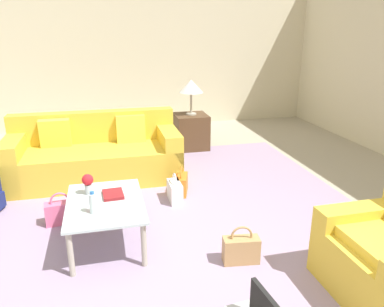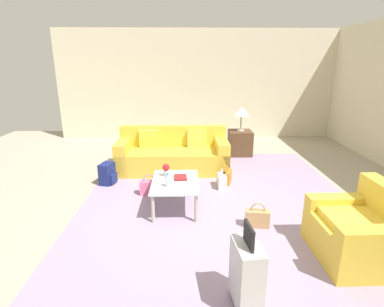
{
  "view_description": "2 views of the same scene",
  "coord_description": "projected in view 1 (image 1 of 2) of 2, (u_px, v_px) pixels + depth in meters",
  "views": [
    {
      "loc": [
        2.88,
        -0.45,
        1.98
      ],
      "look_at": [
        -0.09,
        0.26,
        0.96
      ],
      "focal_mm": 35.0,
      "sensor_mm": 36.0,
      "label": 1
    },
    {
      "loc": [
        3.85,
        -0.35,
        2.18
      ],
      "look_at": [
        -0.41,
        -0.24,
        0.88
      ],
      "focal_mm": 28.0,
      "sensor_mm": 36.0,
      "label": 2
    }
  ],
  "objects": [
    {
      "name": "area_rug",
      "position": [
        175.0,
        224.0,
        3.98
      ],
      "size": [
        5.2,
        4.4,
        0.01
      ],
      "primitive_type": "cube",
      "color": "#9984A3",
      "rests_on": "ground"
    },
    {
      "name": "couch",
      "position": [
        96.0,
        156.0,
        5.18
      ],
      "size": [
        0.95,
        2.26,
        0.88
      ],
      "color": "gold",
      "rests_on": "ground"
    },
    {
      "name": "side_table",
      "position": [
        191.0,
        131.0,
        6.46
      ],
      "size": [
        0.55,
        0.55,
        0.59
      ],
      "primitive_type": "cube",
      "color": "#513823",
      "rests_on": "ground"
    },
    {
      "name": "handbag_tan",
      "position": [
        241.0,
        249.0,
        3.31
      ],
      "size": [
        0.18,
        0.33,
        0.36
      ],
      "color": "tan",
      "rests_on": "ground"
    },
    {
      "name": "handbag_orange",
      "position": [
        181.0,
        184.0,
        4.7
      ],
      "size": [
        0.35,
        0.23,
        0.36
      ],
      "color": "orange",
      "rests_on": "ground"
    },
    {
      "name": "water_bottle",
      "position": [
        93.0,
        203.0,
        3.26
      ],
      "size": [
        0.06,
        0.06,
        0.2
      ],
      "color": "silver",
      "rests_on": "coffee_table"
    },
    {
      "name": "coffee_table_book",
      "position": [
        113.0,
        194.0,
        3.62
      ],
      "size": [
        0.25,
        0.21,
        0.03
      ],
      "primitive_type": "cube",
      "rotation": [
        0.0,
        0.0,
        0.06
      ],
      "color": "maroon",
      "rests_on": "coffee_table"
    },
    {
      "name": "table_lamp",
      "position": [
        191.0,
        87.0,
        6.22
      ],
      "size": [
        0.4,
        0.4,
        0.59
      ],
      "color": "#ADA899",
      "rests_on": "side_table"
    },
    {
      "name": "coffee_table",
      "position": [
        105.0,
        207.0,
        3.52
      ],
      "size": [
        1.0,
        0.71,
        0.44
      ],
      "color": "silver",
      "rests_on": "ground"
    },
    {
      "name": "ground_plane",
      "position": [
        166.0,
        259.0,
        3.38
      ],
      "size": [
        12.0,
        12.0,
        0.0
      ],
      "primitive_type": "plane",
      "color": "#A89E89"
    },
    {
      "name": "handbag_white",
      "position": [
        175.0,
        191.0,
        4.49
      ],
      "size": [
        0.32,
        0.14,
        0.36
      ],
      "color": "white",
      "rests_on": "ground"
    },
    {
      "name": "wall_left",
      "position": [
        122.0,
        51.0,
        7.56
      ],
      "size": [
        0.12,
        8.0,
        3.1
      ],
      "primitive_type": "cube",
      "color": "beige",
      "rests_on": "ground"
    },
    {
      "name": "flower_vase",
      "position": [
        88.0,
        182.0,
        3.63
      ],
      "size": [
        0.11,
        0.11,
        0.21
      ],
      "color": "#B2B7BC",
      "rests_on": "coffee_table"
    },
    {
      "name": "handbag_pink",
      "position": [
        61.0,
        212.0,
        3.97
      ],
      "size": [
        0.18,
        0.33,
        0.36
      ],
      "color": "pink",
      "rests_on": "ground"
    }
  ]
}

